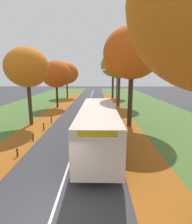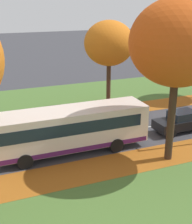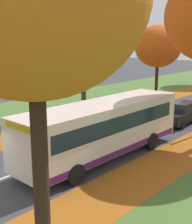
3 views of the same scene
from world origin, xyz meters
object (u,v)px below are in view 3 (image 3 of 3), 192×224
at_px(bollard_sixth, 108,113).
at_px(car_black_lead, 181,113).
at_px(bus, 103,127).
at_px(tree_left_mid, 158,46).
at_px(bollard_fifth, 84,120).
at_px(bollard_fourth, 54,129).
at_px(tree_left_near, 83,41).
at_px(bollard_third, 19,139).

bearing_deg(bollard_sixth, car_black_lead, 23.46).
bearing_deg(bus, bollard_sixth, 127.93).
bearing_deg(tree_left_mid, bollard_fifth, -83.12).
height_order(tree_left_mid, bollard_fourth, tree_left_mid).
bearing_deg(bus, tree_left_near, 140.34).
relative_size(bus, car_black_lead, 2.45).
relative_size(tree_left_mid, bollard_third, 12.81).
bearing_deg(tree_left_near, bollard_sixth, 20.78).
xyz_separation_m(tree_left_mid, bus, (6.81, -16.51, -3.72)).
distance_m(bollard_fifth, bollard_sixth, 2.82).
bearing_deg(tree_left_mid, car_black_lead, -48.34).
xyz_separation_m(bus, car_black_lead, (-0.14, 9.01, -0.89)).
distance_m(bollard_fourth, bollard_fifth, 2.82).
bearing_deg(bollard_third, bollard_fifth, 89.92).
relative_size(tree_left_near, bollard_fifth, 10.92).
height_order(bollard_fifth, bollard_sixth, bollard_sixth).
height_order(tree_left_near, bollard_sixth, tree_left_near).
distance_m(tree_left_mid, car_black_lead, 11.04).
height_order(tree_left_mid, bollard_sixth, tree_left_mid).
height_order(tree_left_near, bollard_fourth, tree_left_near).
distance_m(tree_left_near, bollard_sixth, 6.03).
distance_m(tree_left_near, bollard_fourth, 7.78).
bearing_deg(bollard_third, car_black_lead, 64.22).
distance_m(bollard_fifth, car_black_lead, 7.23).
bearing_deg(tree_left_near, tree_left_mid, 87.47).
xyz_separation_m(tree_left_near, tree_left_mid, (0.46, 10.48, -0.60)).
distance_m(tree_left_mid, bollard_fourth, 16.27).
distance_m(tree_left_near, bollard_fifth, 6.33).
xyz_separation_m(tree_left_mid, bollard_third, (1.50, -18.18, -5.13)).
xyz_separation_m(bollard_third, car_black_lead, (5.16, 10.69, 0.52)).
bearing_deg(bollard_fifth, tree_left_mid, 96.88).
xyz_separation_m(bollard_fifth, car_black_lead, (5.15, 5.05, 0.44)).
bearing_deg(bollard_third, bollard_sixth, 89.89).
relative_size(bollard_fifth, bollard_sixth, 0.99).
xyz_separation_m(bollard_fourth, bus, (5.30, -1.14, 1.41)).
relative_size(bollard_fifth, bus, 0.07).
bearing_deg(tree_left_mid, bollard_fourth, -84.41).
bearing_deg(bollard_fourth, bollard_fifth, 89.80).
height_order(bollard_fifth, bus, bus).
xyz_separation_m(tree_left_near, car_black_lead, (7.13, 2.99, -5.21)).
bearing_deg(bollard_sixth, bollard_fifth, -90.17).
xyz_separation_m(bollard_third, bollard_fourth, (-0.00, 2.82, -0.01)).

